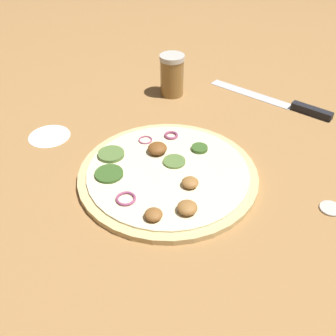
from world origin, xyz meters
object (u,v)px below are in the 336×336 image
Objects in this scene: pizza at (167,173)px; knife at (290,105)px; loose_cap at (331,208)px; spice_jar at (172,75)px.

knife is (0.11, -0.39, -0.00)m from pizza.
knife is at bearing -27.71° from loose_cap.
spice_jar is 0.51m from loose_cap.
pizza is at bearing 47.51° from loose_cap.
pizza is at bearing 152.59° from spice_jar.
loose_cap is (-0.20, -0.22, -0.01)m from pizza.
pizza is 0.30m from loose_cap.
loose_cap is at bearing -172.36° from spice_jar.
pizza reaches higher than loose_cap.
pizza reaches higher than knife.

